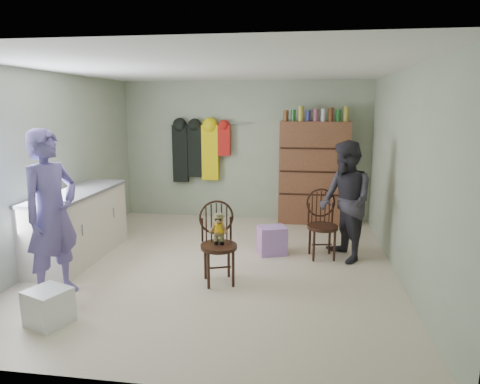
% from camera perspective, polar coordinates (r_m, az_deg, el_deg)
% --- Properties ---
extents(ground_plane, '(5.00, 5.00, 0.00)m').
position_cam_1_polar(ground_plane, '(5.72, -2.81, -9.69)').
color(ground_plane, beige).
rests_on(ground_plane, ground).
extents(room_walls, '(5.00, 5.00, 5.00)m').
position_cam_1_polar(room_walls, '(5.88, -1.95, 6.72)').
color(room_walls, '#A3AF92').
rests_on(room_walls, ground).
extents(counter, '(0.64, 1.86, 0.94)m').
position_cam_1_polar(counter, '(6.24, -20.76, -4.08)').
color(counter, silver).
rests_on(counter, ground).
extents(plastic_tub, '(0.46, 0.45, 0.34)m').
position_cam_1_polar(plastic_tub, '(4.62, -24.17, -13.76)').
color(plastic_tub, white).
rests_on(plastic_tub, ground).
extents(chair_front, '(0.55, 0.55, 0.97)m').
position_cam_1_polar(chair_front, '(5.04, -2.93, -6.00)').
color(chair_front, black).
rests_on(chair_front, ground).
extents(chair_far, '(0.48, 0.48, 0.94)m').
position_cam_1_polar(chair_far, '(5.99, 10.85, -3.83)').
color(chair_far, black).
rests_on(chair_far, ground).
extents(striped_bag, '(0.45, 0.40, 0.40)m').
position_cam_1_polar(striped_bag, '(6.08, 4.30, -6.45)').
color(striped_bag, pink).
rests_on(striped_bag, ground).
extents(person_left, '(0.62, 0.77, 1.83)m').
position_cam_1_polar(person_left, '(5.01, -23.83, -2.75)').
color(person_left, '#61549B').
rests_on(person_left, ground).
extents(person_right, '(0.86, 0.95, 1.62)m').
position_cam_1_polar(person_right, '(5.86, 13.88, -1.24)').
color(person_right, '#2D2B33').
rests_on(person_right, ground).
extents(dresser, '(1.20, 0.39, 2.06)m').
position_cam_1_polar(dresser, '(7.62, 9.78, 2.63)').
color(dresser, brown).
rests_on(dresser, ground).
extents(coat_rack, '(1.42, 0.12, 1.09)m').
position_cam_1_polar(coat_rack, '(7.89, -5.48, 5.48)').
color(coat_rack, '#99999E').
rests_on(coat_rack, ground).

